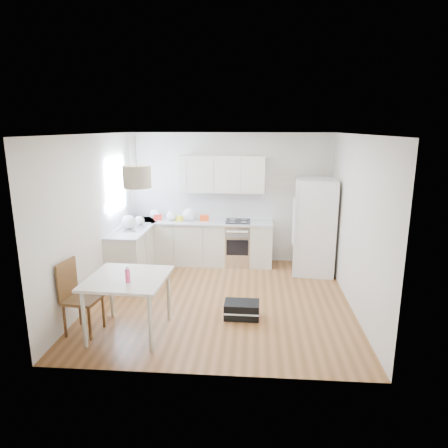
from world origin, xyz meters
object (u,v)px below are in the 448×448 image
at_px(gym_bag, 242,310).
at_px(refrigerator, 315,226).
at_px(dining_table, 128,284).
at_px(dining_chair, 83,298).

bearing_deg(gym_bag, refrigerator, 58.48).
bearing_deg(refrigerator, gym_bag, -116.59).
xyz_separation_m(refrigerator, dining_table, (-2.89, -2.72, -0.19)).
height_order(refrigerator, dining_chair, refrigerator).
xyz_separation_m(refrigerator, gym_bag, (-1.35, -2.13, -0.80)).
relative_size(refrigerator, dining_chair, 1.78).
bearing_deg(dining_table, gym_bag, 23.63).
xyz_separation_m(dining_table, gym_bag, (1.54, 0.59, -0.61)).
bearing_deg(dining_table, refrigerator, 45.92).
distance_m(refrigerator, gym_bag, 2.65).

